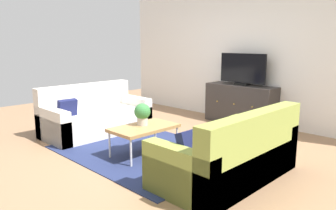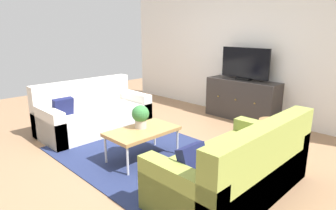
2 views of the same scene
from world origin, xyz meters
name	(u,v)px [view 1 (image 1 of 2)]	position (x,y,z in m)	size (l,w,h in m)	color
ground_plane	(154,149)	(0.00, 0.00, 0.00)	(10.00, 10.00, 0.00)	#997251
wall_back	(249,53)	(0.00, 2.55, 1.35)	(6.40, 0.12, 2.70)	white
area_rug	(146,151)	(0.00, -0.15, 0.01)	(2.50, 1.90, 0.01)	navy
couch_left_side	(94,117)	(-1.44, -0.10, 0.27)	(0.90, 1.79, 0.84)	silver
couch_right_side	(232,158)	(1.44, -0.10, 0.27)	(0.90, 1.79, 0.84)	olive
coffee_table	(144,129)	(0.08, -0.25, 0.38)	(0.54, 0.93, 0.42)	#B7844C
potted_plant	(142,113)	(0.01, -0.22, 0.59)	(0.23, 0.23, 0.31)	#B7B2A8
tv_console	(240,104)	(0.03, 2.27, 0.38)	(1.39, 0.47, 0.76)	#332D2B
flat_screen_tv	(243,69)	(0.03, 2.29, 1.06)	(0.97, 0.16, 0.60)	black
wicker_basket	(265,132)	(1.04, 1.41, 0.20)	(0.34, 0.34, 0.39)	olive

